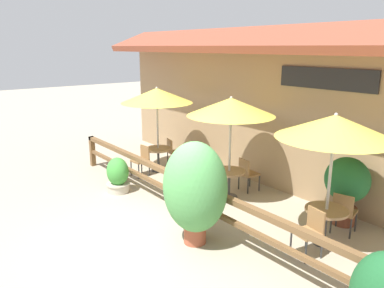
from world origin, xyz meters
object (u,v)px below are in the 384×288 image
Objects in this scene: patio_umbrella_near at (157,96)px; chair_middle_wallside at (247,173)px; potted_plant_corner_fern at (118,176)px; dining_table_middle at (229,176)px; chair_near_streetside at (142,159)px; patio_umbrella_far at (335,127)px; chair_near_wallside at (173,151)px; chair_far_streetside at (310,230)px; potted_plant_entrance_palm at (195,189)px; dining_table_far at (326,216)px; dining_table_near at (158,153)px; chair_far_wallside at (344,211)px; patio_umbrella_middle at (231,107)px; chair_middle_streetside at (208,185)px; potted_plant_tall_tropical at (347,184)px.

patio_umbrella_near reaches higher than chair_middle_wallside.
patio_umbrella_near reaches higher than potted_plant_corner_fern.
dining_table_middle is 2.88m from potted_plant_corner_fern.
chair_near_streetside is 5.93m from patio_umbrella_far.
chair_near_streetside and chair_near_wallside have the same top height.
chair_far_streetside is 0.44× the size of potted_plant_entrance_palm.
dining_table_far is 0.92× the size of chair_far_streetside.
patio_umbrella_far is at bearing 1.68° from chair_near_streetside.
dining_table_near is 0.92× the size of chair_far_wallside.
patio_umbrella_middle is 3.16× the size of dining_table_middle.
patio_umbrella_far is 5.53m from potted_plant_corner_fern.
dining_table_middle is 3.29m from patio_umbrella_far.
chair_middle_wallside is 1.00× the size of chair_far_streetside.
chair_near_streetside is 2.82m from chair_middle_streetside.
patio_umbrella_far is (2.79, -0.14, 0.00)m from patio_umbrella_middle.
potted_plant_tall_tropical is (5.39, 1.75, 0.40)m from chair_near_streetside.
dining_table_middle is at bearing -173.94° from chair_near_wallside.
potted_plant_entrance_palm is at bearing -22.59° from chair_near_streetside.
chair_middle_wallside is (2.79, 1.52, 0.00)m from chair_near_streetside.
patio_umbrella_near is 6.00m from chair_far_wallside.
chair_far_wallside is (2.81, 1.16, 0.00)m from chair_middle_streetside.
chair_middle_streetside and chair_middle_wallside have the same top height.
chair_middle_streetside is 1.09× the size of dining_table_far.
patio_umbrella_near is at bearing 163.34° from chair_middle_streetside.
patio_umbrella_middle is at bearing -160.38° from potted_plant_tall_tropical.
dining_table_near is 0.92× the size of chair_near_streetside.
chair_near_streetside is 4.27m from potted_plant_entrance_palm.
patio_umbrella_far reaches higher than chair_near_wallside.
dining_table_near is 0.92× the size of chair_middle_wallside.
chair_middle_streetside is at bearing -9.38° from dining_table_near.
chair_middle_wallside is 3.23m from chair_far_streetside.
chair_near_streetside is at bearing -172.93° from dining_table_far.
potted_plant_entrance_palm is at bearing 163.07° from chair_near_wallside.
potted_plant_tall_tropical reaches higher than chair_far_wallside.
dining_table_near is 2.91m from chair_middle_streetside.
dining_table_near is 2.88m from dining_table_middle.
chair_middle_streetside is 1.00× the size of chair_far_wallside.
chair_far_wallside is 3.07m from potted_plant_entrance_palm.
potted_plant_entrance_palm reaches higher than chair_near_streetside.
patio_umbrella_far reaches higher than dining_table_middle.
potted_plant_tall_tropical is at bearing 12.62° from chair_near_streetside.
patio_umbrella_middle is at bearing 11.11° from chair_near_streetside.
patio_umbrella_middle reaches higher than potted_plant_tall_tropical.
chair_far_wallside is 0.44× the size of potted_plant_entrance_palm.
potted_plant_corner_fern is (-4.88, -2.48, -0.06)m from chair_far_wallside.
dining_table_near is at bearing 155.47° from potted_plant_entrance_palm.
dining_table_middle is at bearing 82.69° from chair_middle_streetside.
chair_far_wallside reaches higher than dining_table_near.
dining_table_middle is (2.87, 0.21, -1.74)m from patio_umbrella_near.
patio_umbrella_far is 1.74m from dining_table_far.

